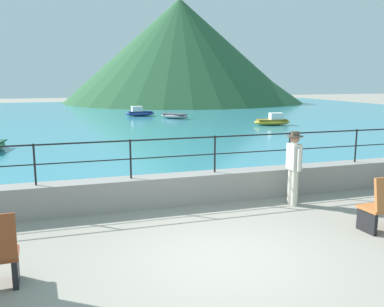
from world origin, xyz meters
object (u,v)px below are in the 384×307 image
object	(u,v)px
boat_3	(175,116)
boat_0	(139,113)
person_walking	(294,164)
boat_1	(273,121)

from	to	relation	value
boat_3	boat_0	bearing A→B (deg)	126.17
person_walking	boat_1	size ratio (longest dim) A/B	0.72
boat_0	boat_1	distance (m)	11.13
boat_0	boat_3	xyz separation A→B (m)	(2.06, -2.81, -0.07)
person_walking	boat_1	bearing A→B (deg)	63.02
person_walking	boat_3	distance (m)	20.99
boat_3	person_walking	bearing A→B (deg)	-97.64
boat_3	boat_1	bearing A→B (deg)	-51.73
boat_1	boat_3	size ratio (longest dim) A/B	1.04
boat_0	boat_3	size ratio (longest dim) A/B	1.00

